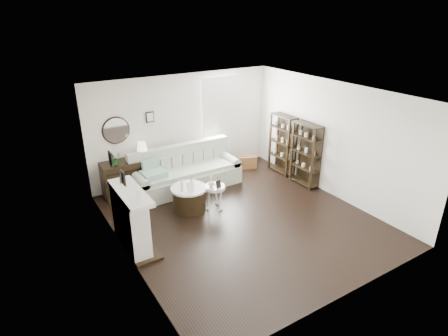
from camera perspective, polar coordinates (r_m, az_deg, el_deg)
room at (r=9.97m, az=-2.28°, el=8.22°), size 5.50×5.50×5.50m
fireplace at (r=7.21m, az=-13.94°, el=-7.88°), size 0.50×1.40×1.84m
shelf_unit_far at (r=10.19m, az=8.89°, el=3.61°), size 0.30×0.80×1.60m
shelf_unit_near at (r=9.57m, az=12.35°, el=2.03°), size 0.30×0.80×1.60m
sofa at (r=9.41m, az=-5.90°, el=-0.92°), size 2.69×0.93×1.05m
quilt at (r=8.88m, az=-10.68°, el=-0.90°), size 0.57×0.48×0.14m
suitcase at (r=10.52m, az=3.52°, el=0.86°), size 0.57×0.38×0.36m
dresser at (r=9.29m, az=-14.19°, el=-1.36°), size 1.27×0.55×0.85m
table_lamp at (r=9.16m, az=-12.37°, el=2.69°), size 0.32×0.32×0.40m
potted_plant at (r=8.95m, az=-16.36°, el=1.40°), size 0.31×0.28×0.29m
drum_table at (r=8.37m, az=-5.32°, el=-4.63°), size 0.80×0.80×0.55m
pedestal_table at (r=8.29m, az=-1.41°, el=-3.04°), size 0.46×0.46×0.56m
eiffel_drum at (r=8.28m, az=-5.04°, el=-2.07°), size 0.13×0.13×0.19m
bottle_drum at (r=8.03m, az=-6.42°, el=-2.63°), size 0.06×0.06×0.28m
card_frame_drum at (r=8.01m, az=-5.13°, el=-2.88°), size 0.17×0.08×0.22m
eiffel_ped at (r=8.29m, az=-0.98°, el=-2.00°), size 0.11×0.11×0.17m
flask_ped at (r=8.19m, az=-1.97°, el=-2.04°), size 0.13×0.13×0.25m
card_frame_ped at (r=8.14m, az=-0.86°, el=-2.47°), size 0.14×0.08×0.18m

